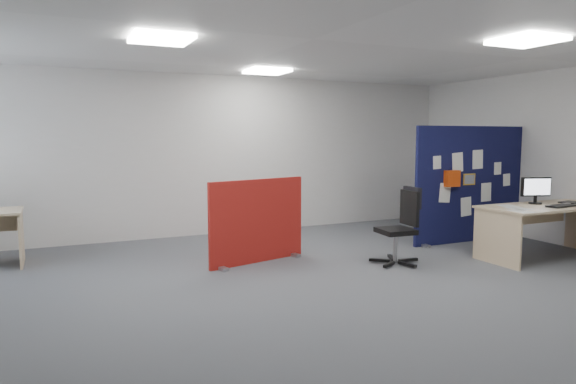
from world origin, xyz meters
name	(u,v)px	position (x,y,z in m)	size (l,w,h in m)	color
floor	(312,287)	(0.00, 0.00, 0.00)	(9.00, 9.00, 0.00)	#4F5256
ceiling	(313,39)	(0.00, 0.00, 2.70)	(9.00, 7.00, 0.02)	white
wall_back	(218,155)	(0.00, 3.50, 1.35)	(9.00, 0.02, 2.70)	silver
ceiling_lights	(312,53)	(0.33, 0.67, 2.67)	(4.10, 4.10, 0.04)	white
navy_divider	(472,184)	(3.47, 1.19, 0.91)	(2.22, 0.30, 1.83)	black
main_desk	(544,217)	(3.58, -0.06, 0.57)	(1.90, 0.85, 0.73)	#D0B085
monitor_main	(536,189)	(3.56, 0.07, 0.94)	(0.41, 0.18, 0.37)	black
keyboard	(561,206)	(3.63, -0.28, 0.74)	(0.45, 0.18, 0.03)	black
mouse	(566,204)	(3.82, -0.21, 0.74)	(0.10, 0.06, 0.03)	#96959A
paper_tray	(571,202)	(4.12, -0.06, 0.74)	(0.28, 0.22, 0.01)	black
red_divider	(258,222)	(-0.13, 1.32, 0.54)	(1.45, 0.42, 1.11)	#A91F15
office_chair	(403,221)	(1.57, 0.45, 0.56)	(0.64, 0.66, 0.99)	black
desk_papers	(533,208)	(3.20, -0.19, 0.73)	(1.47, 0.73, 0.00)	white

